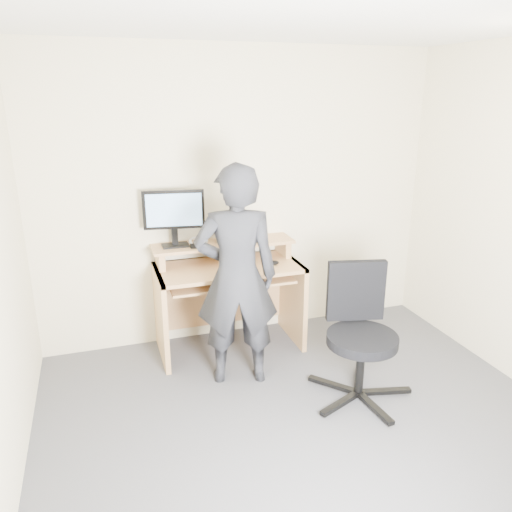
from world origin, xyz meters
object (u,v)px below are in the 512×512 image
office_chair (360,328)px  person (237,277)px  monitor (174,213)px  desk (226,285)px

office_chair → person: person is taller
person → monitor: bearing=-51.4°
desk → monitor: monitor is taller
monitor → office_chair: (1.11, -1.12, -0.67)m
monitor → office_chair: 1.71m
monitor → person: (0.33, -0.66, -0.35)m
office_chair → person: (-0.78, 0.46, 0.32)m
desk → person: person is taller
monitor → person: bearing=-54.6°
desk → person: (-0.07, -0.58, 0.29)m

